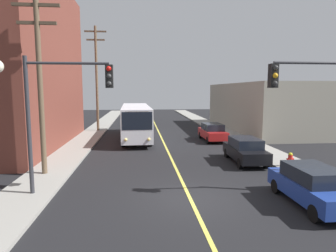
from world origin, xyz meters
TOP-DOWN VIEW (x-y plane):
  - ground_plane at (0.00, 0.00)m, footprint 120.00×120.00m
  - sidewalk_left at (-7.25, 10.00)m, footprint 2.50×90.00m
  - sidewalk_right at (7.25, 10.00)m, footprint 2.50×90.00m
  - lane_stripe_center at (0.00, 15.00)m, footprint 0.16×60.00m
  - building_right_warehouse at (14.50, 21.61)m, footprint 12.00×19.10m
  - city_bus at (-2.52, 16.33)m, footprint 2.90×12.21m
  - parked_car_blue at (4.86, -1.22)m, footprint 1.83×4.41m
  - parked_car_black at (4.69, 5.99)m, footprint 1.91×4.44m
  - parked_car_red at (4.63, 14.29)m, footprint 1.89×4.43m
  - utility_pole_near at (-7.41, 4.13)m, footprint 2.40×0.28m
  - utility_pole_mid at (-6.89, 21.59)m, footprint 2.40×0.28m
  - traffic_signal_left_corner at (-5.41, 0.95)m, footprint 3.75×0.48m
  - traffic_signal_right_corner at (5.41, -0.23)m, footprint 3.75×0.48m
  - fire_hydrant at (6.85, 4.23)m, footprint 0.44×0.26m

SIDE VIEW (x-z plane):
  - ground_plane at x=0.00m, z-range 0.00..0.00m
  - lane_stripe_center at x=0.00m, z-range 0.00..0.01m
  - sidewalk_left at x=-7.25m, z-range 0.00..0.15m
  - sidewalk_right at x=7.25m, z-range 0.00..0.15m
  - fire_hydrant at x=6.85m, z-range 0.16..1.00m
  - parked_car_blue at x=4.86m, z-range 0.03..1.65m
  - parked_car_black at x=4.69m, z-range 0.03..1.65m
  - parked_car_red at x=4.63m, z-range 0.03..1.65m
  - city_bus at x=-2.52m, z-range 0.22..3.42m
  - building_right_warehouse at x=14.50m, z-range 0.00..5.52m
  - traffic_signal_left_corner at x=-5.41m, z-range 1.30..7.30m
  - traffic_signal_right_corner at x=5.41m, z-range 1.30..7.30m
  - utility_pole_near at x=-7.41m, z-range 0.64..10.17m
  - utility_pole_mid at x=-6.89m, z-range 0.68..12.29m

